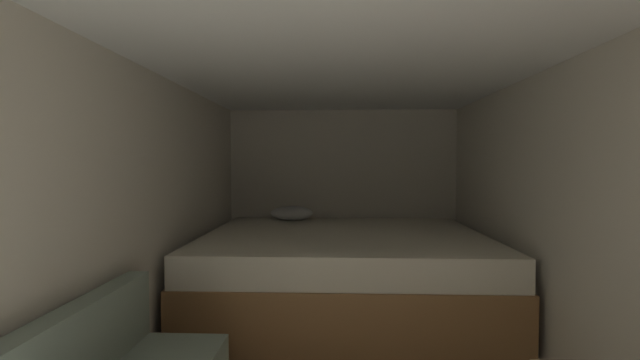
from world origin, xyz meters
TOP-DOWN VIEW (x-y plane):
  - wall_back at (0.00, 4.52)m, footprint 2.75×0.05m
  - wall_left at (-1.35, 2.02)m, footprint 0.05×4.94m
  - wall_right at (1.35, 2.02)m, footprint 0.05×4.94m
  - ceiling_slab at (0.00, 2.02)m, footprint 2.75×4.94m
  - bed at (-0.00, 3.40)m, footprint 2.53×2.09m

SIDE VIEW (x-z plane):
  - bed at x=0.00m, z-range -0.08..0.79m
  - wall_back at x=0.00m, z-range 0.00..1.97m
  - wall_left at x=-1.35m, z-range 0.00..1.97m
  - wall_right at x=1.35m, z-range 0.00..1.97m
  - ceiling_slab at x=0.00m, z-range 1.97..2.02m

